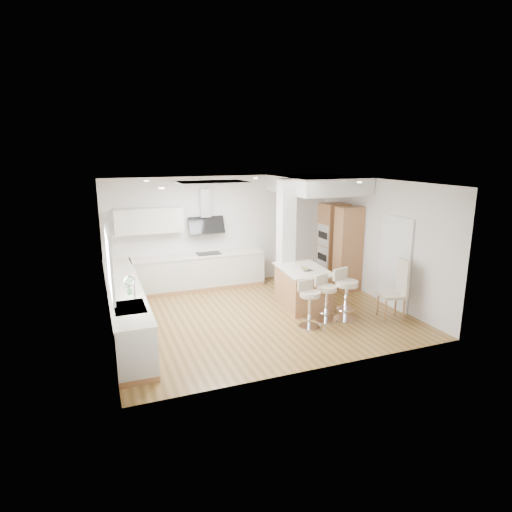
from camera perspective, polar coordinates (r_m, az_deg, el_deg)
name	(u,v)px	position (r m, az deg, el deg)	size (l,w,h in m)	color
ground	(259,315)	(9.22, 0.41, -7.86)	(6.00, 6.00, 0.00)	olive
ceiling	(259,315)	(9.22, 0.41, -7.86)	(6.00, 5.00, 0.02)	silver
wall_back	(224,231)	(11.11, -4.33, 3.38)	(6.00, 0.04, 2.80)	silver
wall_left	(106,265)	(8.21, -19.43, -1.12)	(0.04, 5.00, 2.80)	silver
wall_right	(380,240)	(10.26, 16.21, 2.00)	(0.04, 5.00, 2.80)	silver
skylight	(213,183)	(8.91, -5.81, 9.66)	(4.10, 2.10, 0.06)	silver
window_left	(109,260)	(7.27, -18.98, -0.56)	(0.06, 1.28, 1.07)	white
doorway_right	(395,264)	(9.88, 18.02, -0.97)	(0.05, 1.00, 2.10)	#463F37
counter_left	(125,307)	(8.72, -17.02, -6.56)	(0.63, 4.50, 1.35)	#A57247
counter_back	(192,263)	(10.78, -8.49, -0.90)	(3.62, 0.63, 2.50)	#A57247
pillar	(286,239)	(10.06, 4.00, 2.29)	(0.35, 0.35, 2.80)	silver
soffit	(318,185)	(10.77, 8.22, 9.39)	(1.78, 2.20, 0.40)	silver
oven_column	(339,246)	(11.14, 10.97, 1.35)	(0.63, 1.21, 2.10)	#A57247
peninsula	(303,287)	(9.63, 6.26, -4.17)	(1.08, 1.52, 0.95)	#A57247
bar_stool_a	(309,302)	(8.50, 7.10, -6.07)	(0.50, 0.50, 0.94)	silver
bar_stool_b	(326,296)	(8.84, 9.28, -5.27)	(0.55, 0.55, 0.96)	silver
bar_stool_c	(345,292)	(8.98, 11.83, -4.69)	(0.61, 0.61, 1.07)	silver
dining_chair	(397,287)	(9.29, 18.33, -4.00)	(0.60, 0.60, 1.26)	beige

